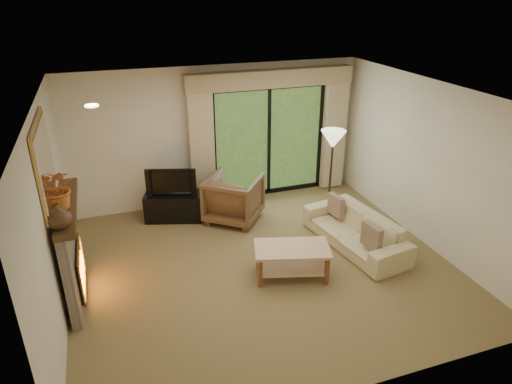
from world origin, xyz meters
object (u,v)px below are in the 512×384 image
object	(u,v)px
armchair	(234,198)
coffee_table	(292,262)
media_console	(174,206)
sofa	(355,230)

from	to	relation	value
armchair	coffee_table	xyz separation A→B (m)	(0.29, -1.96, -0.18)
media_console	sofa	world-z (taller)	sofa
armchair	coffee_table	world-z (taller)	armchair
sofa	coffee_table	distance (m)	1.37
media_console	sofa	distance (m)	3.21
armchair	coffee_table	bearing A→B (deg)	136.43
media_console	coffee_table	size ratio (longest dim) A/B	0.94
coffee_table	media_console	bearing A→B (deg)	135.20
sofa	coffee_table	xyz separation A→B (m)	(-1.30, -0.45, -0.04)
sofa	coffee_table	bearing A→B (deg)	-79.37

